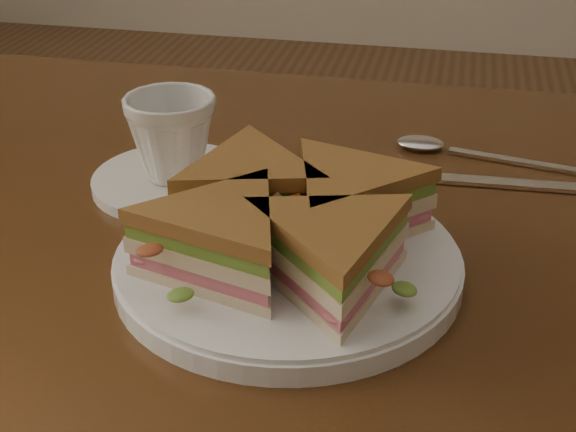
# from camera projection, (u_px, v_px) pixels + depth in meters

# --- Properties ---
(table) EXTENTS (1.20, 0.80, 0.75)m
(table) POSITION_uv_depth(u_px,v_px,m) (361.00, 342.00, 0.70)
(table) COLOR #321A0B
(table) RESTS_ON ground
(plate) EXTENTS (0.26, 0.26, 0.02)m
(plate) POSITION_uv_depth(u_px,v_px,m) (288.00, 264.00, 0.61)
(plate) COLOR white
(plate) RESTS_ON table
(sandwich_wedges) EXTENTS (0.27, 0.27, 0.06)m
(sandwich_wedges) POSITION_uv_depth(u_px,v_px,m) (288.00, 222.00, 0.60)
(sandwich_wedges) COLOR beige
(sandwich_wedges) RESTS_ON plate
(crisps_mound) EXTENTS (0.09, 0.09, 0.05)m
(crisps_mound) POSITION_uv_depth(u_px,v_px,m) (288.00, 227.00, 0.60)
(crisps_mound) COLOR #B75217
(crisps_mound) RESTS_ON plate
(spoon) EXTENTS (0.18, 0.05, 0.01)m
(spoon) POSITION_uv_depth(u_px,v_px,m) (442.00, 148.00, 0.81)
(spoon) COLOR silver
(spoon) RESTS_ON table
(knife) EXTENTS (0.22, 0.02, 0.00)m
(knife) POSITION_uv_depth(u_px,v_px,m) (474.00, 182.00, 0.75)
(knife) COLOR silver
(knife) RESTS_ON table
(saucer) EXTENTS (0.15, 0.15, 0.01)m
(saucer) POSITION_uv_depth(u_px,v_px,m) (175.00, 181.00, 0.74)
(saucer) COLOR white
(saucer) RESTS_ON table
(coffee_cup) EXTENTS (0.09, 0.09, 0.08)m
(coffee_cup) POSITION_uv_depth(u_px,v_px,m) (172.00, 137.00, 0.72)
(coffee_cup) COLOR white
(coffee_cup) RESTS_ON saucer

